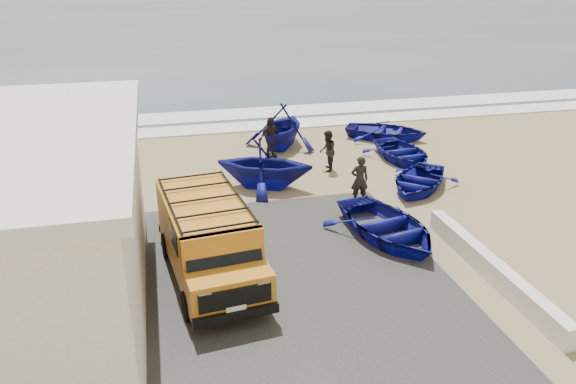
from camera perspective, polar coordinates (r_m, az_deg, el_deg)
ground at (r=15.93m, az=-1.54°, el=-5.42°), size 160.00×160.00×0.00m
slab at (r=13.96m, az=-7.98°, el=-9.93°), size 12.00×10.00×0.05m
ocean at (r=70.22m, az=-11.46°, el=16.10°), size 180.00×88.00×0.01m
surf_line at (r=26.97m, az=-6.88°, el=6.43°), size 180.00×1.60×0.06m
surf_wash at (r=29.37m, az=-7.48°, el=7.72°), size 180.00×2.20×0.04m
parapet at (r=15.15m, az=19.98°, el=-7.31°), size 0.35×6.00×0.55m
van at (r=14.09m, az=-8.09°, el=-4.52°), size 2.43×5.00×2.07m
boat_near_left at (r=16.34m, az=10.04°, el=-3.41°), size 3.57×4.44×0.82m
boat_near_right at (r=20.06m, az=13.08°, el=1.17°), size 3.99×4.07×0.69m
boat_mid_left at (r=19.55m, az=-2.41°, el=2.89°), size 4.24×4.00×1.77m
boat_mid_right at (r=22.83m, az=11.55°, el=3.97°), size 2.75×3.65×0.72m
boat_far_left at (r=23.86m, az=-0.70°, el=6.69°), size 4.45×4.61×1.86m
boat_far_right at (r=25.55m, az=9.95°, el=6.13°), size 4.41×4.07×0.74m
fisherman_front at (r=18.46m, az=7.28°, el=1.24°), size 0.62×0.44×1.62m
fisherman_middle at (r=21.22m, az=4.01°, el=4.17°), size 0.83×0.92×1.57m
fisherman_back at (r=22.59m, az=-1.79°, el=5.54°), size 1.07×0.82×1.70m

